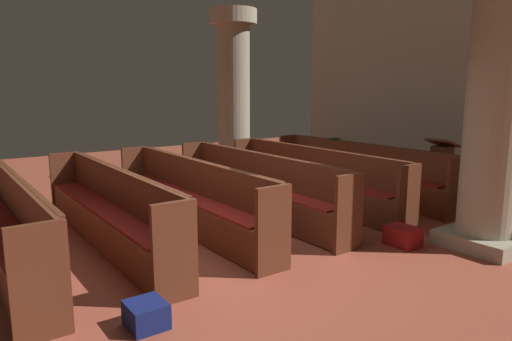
# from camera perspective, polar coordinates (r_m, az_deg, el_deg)

# --- Properties ---
(ground_plane) EXTENTS (19.20, 19.20, 0.00)m
(ground_plane) POSITION_cam_1_polar(r_m,az_deg,el_deg) (5.70, -4.20, -9.75)
(ground_plane) COLOR #9E4733
(back_wall) EXTENTS (10.00, 0.16, 4.50)m
(back_wall) POSITION_cam_1_polar(r_m,az_deg,el_deg) (9.99, 27.44, 10.85)
(back_wall) COLOR beige
(back_wall) RESTS_ON ground
(pew_row_0) EXTENTS (3.90, 0.46, 0.95)m
(pew_row_0) POSITION_cam_1_polar(r_m,az_deg,el_deg) (8.51, 12.38, 0.22)
(pew_row_0) COLOR brown
(pew_row_0) RESTS_ON ground
(pew_row_1) EXTENTS (3.90, 0.46, 0.95)m
(pew_row_1) POSITION_cam_1_polar(r_m,az_deg,el_deg) (7.72, 6.76, -0.63)
(pew_row_1) COLOR brown
(pew_row_1) RESTS_ON ground
(pew_row_2) EXTENTS (3.90, 0.47, 0.95)m
(pew_row_2) POSITION_cam_1_polar(r_m,az_deg,el_deg) (7.02, -0.06, -1.65)
(pew_row_2) COLOR brown
(pew_row_2) RESTS_ON ground
(pew_row_3) EXTENTS (3.90, 0.46, 0.95)m
(pew_row_3) POSITION_cam_1_polar(r_m,az_deg,el_deg) (6.44, -8.25, -2.85)
(pew_row_3) COLOR brown
(pew_row_3) RESTS_ON ground
(pew_row_4) EXTENTS (3.90, 0.46, 0.95)m
(pew_row_4) POSITION_cam_1_polar(r_m,az_deg,el_deg) (6.02, -17.83, -4.17)
(pew_row_4) COLOR brown
(pew_row_4) RESTS_ON ground
(pew_row_5) EXTENTS (3.90, 0.47, 0.95)m
(pew_row_5) POSITION_cam_1_polar(r_m,az_deg,el_deg) (5.79, -28.53, -5.49)
(pew_row_5) COLOR brown
(pew_row_5) RESTS_ON ground
(pillar_aisle_side) EXTENTS (0.98, 0.98, 3.52)m
(pillar_aisle_side) POSITION_cam_1_polar(r_m,az_deg,el_deg) (6.17, 27.56, 8.03)
(pillar_aisle_side) COLOR #9F967E
(pillar_aisle_side) RESTS_ON ground
(pillar_far_side) EXTENTS (0.98, 0.98, 3.52)m
(pillar_far_side) POSITION_cam_1_polar(r_m,az_deg,el_deg) (9.91, -2.77, 9.56)
(pillar_far_side) COLOR #9F967E
(pillar_far_side) RESTS_ON ground
(lectern) EXTENTS (0.48, 0.45, 1.08)m
(lectern) POSITION_cam_1_polar(r_m,az_deg,el_deg) (8.61, 21.77, -0.49)
(lectern) COLOR #562B1A
(lectern) RESTS_ON ground
(hymn_book) EXTENTS (0.15, 0.20, 0.03)m
(hymn_book) POSITION_cam_1_polar(r_m,az_deg,el_deg) (9.11, 9.62, 3.88)
(hymn_book) COLOR #194723
(hymn_book) RESTS_ON pew_row_0
(kneeler_box_navy) EXTENTS (0.33, 0.30, 0.21)m
(kneeler_box_navy) POSITION_cam_1_polar(r_m,az_deg,el_deg) (4.08, -13.39, -16.90)
(kneeler_box_navy) COLOR navy
(kneeler_box_navy) RESTS_ON ground
(kneeler_box_red) EXTENTS (0.39, 0.30, 0.24)m
(kneeler_box_red) POSITION_cam_1_polar(r_m,az_deg,el_deg) (6.09, 17.65, -7.72)
(kneeler_box_red) COLOR maroon
(kneeler_box_red) RESTS_ON ground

